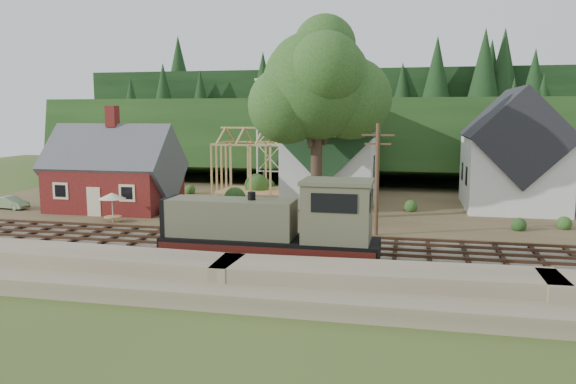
% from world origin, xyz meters
% --- Properties ---
extents(ground, '(140.00, 140.00, 0.00)m').
position_xyz_m(ground, '(0.00, 0.00, 0.00)').
color(ground, '#384C1E').
rests_on(ground, ground).
extents(embankment, '(64.00, 5.00, 1.60)m').
position_xyz_m(embankment, '(0.00, -8.50, 0.00)').
color(embankment, '#7F7259').
rests_on(embankment, ground).
extents(railroad_bed, '(64.00, 11.00, 0.16)m').
position_xyz_m(railroad_bed, '(0.00, 0.00, 0.08)').
color(railroad_bed, '#726B5B').
rests_on(railroad_bed, ground).
extents(village_flat, '(64.00, 26.00, 0.30)m').
position_xyz_m(village_flat, '(0.00, 18.00, 0.15)').
color(village_flat, brown).
rests_on(village_flat, ground).
extents(hillside, '(70.00, 28.96, 12.74)m').
position_xyz_m(hillside, '(0.00, 42.00, 0.00)').
color(hillside, '#1E3F19').
rests_on(hillside, ground).
extents(ridge, '(80.00, 20.00, 12.00)m').
position_xyz_m(ridge, '(0.00, 58.00, 0.00)').
color(ridge, black).
rests_on(ridge, ground).
extents(depot, '(10.80, 7.41, 9.00)m').
position_xyz_m(depot, '(-16.00, 11.00, 3.21)').
color(depot, '#5A1415').
rests_on(depot, village_flat).
extents(church, '(8.40, 15.17, 13.00)m').
position_xyz_m(church, '(2.00, 19.68, 5.18)').
color(church, silver).
rests_on(church, village_flat).
extents(farmhouse, '(8.40, 10.80, 10.60)m').
position_xyz_m(farmhouse, '(18.00, 19.00, 4.87)').
color(farmhouse, silver).
rests_on(farmhouse, village_flat).
extents(timber_frame, '(8.20, 6.20, 6.99)m').
position_xyz_m(timber_frame, '(-6.00, 22.00, 3.27)').
color(timber_frame, tan).
rests_on(timber_frame, village_flat).
extents(lattice_tower, '(3.20, 3.20, 12.12)m').
position_xyz_m(lattice_tower, '(-6.00, 28.00, 10.03)').
color(lattice_tower, silver).
rests_on(lattice_tower, village_flat).
extents(big_tree, '(10.90, 8.40, 14.70)m').
position_xyz_m(big_tree, '(2.17, 10.08, 10.22)').
color(big_tree, '#38281E').
rests_on(big_tree, village_flat).
extents(telegraph_pole_near, '(2.20, 0.28, 8.00)m').
position_xyz_m(telegraph_pole_near, '(7.00, 5.20, 4.25)').
color(telegraph_pole_near, '#4C331E').
rests_on(telegraph_pole_near, ground).
extents(locomotive, '(12.24, 3.06, 4.89)m').
position_xyz_m(locomotive, '(1.92, -3.00, 2.16)').
color(locomotive, black).
rests_on(locomotive, railroad_bed).
extents(car_blue, '(2.42, 3.64, 1.15)m').
position_xyz_m(car_blue, '(-10.30, 9.62, 0.88)').
color(car_blue, '#5888BE').
rests_on(car_blue, village_flat).
extents(car_green, '(3.48, 1.63, 1.10)m').
position_xyz_m(car_green, '(-25.08, 9.07, 0.85)').
color(car_green, gray).
rests_on(car_green, village_flat).
extents(patio_set, '(2.06, 2.06, 2.30)m').
position_xyz_m(patio_set, '(-13.20, 5.50, 2.26)').
color(patio_set, silver).
rests_on(patio_set, village_flat).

